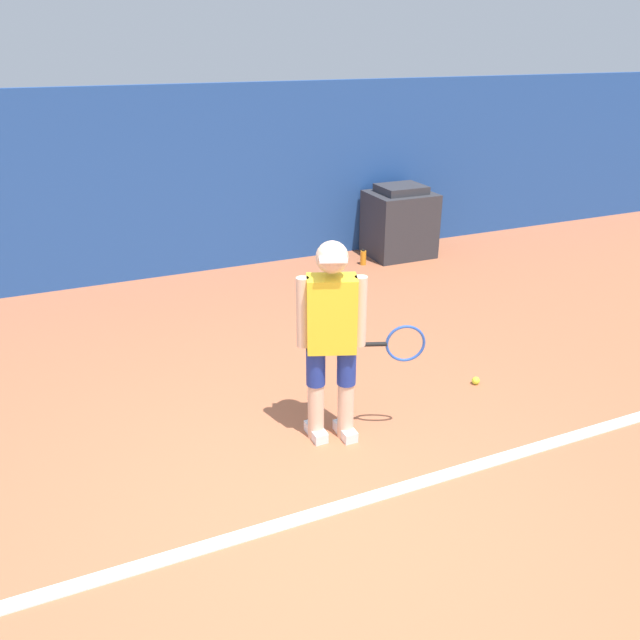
{
  "coord_description": "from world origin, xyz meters",
  "views": [
    {
      "loc": [
        -1.21,
        -2.74,
        2.72
      ],
      "look_at": [
        0.42,
        1.02,
        0.87
      ],
      "focal_mm": 35.0,
      "sensor_mm": 36.0,
      "label": 1
    }
  ],
  "objects_px": {
    "tennis_player": "(333,336)",
    "water_bottle": "(363,257)",
    "tennis_ball": "(476,381)",
    "covered_chair": "(399,222)"
  },
  "relations": [
    {
      "from": "tennis_player",
      "to": "covered_chair",
      "type": "distance_m",
      "value": 4.46
    },
    {
      "from": "tennis_player",
      "to": "covered_chair",
      "type": "height_order",
      "value": "tennis_player"
    },
    {
      "from": "tennis_ball",
      "to": "tennis_player",
      "type": "bearing_deg",
      "value": -171.82
    },
    {
      "from": "tennis_ball",
      "to": "water_bottle",
      "type": "distance_m",
      "value": 3.24
    },
    {
      "from": "tennis_player",
      "to": "water_bottle",
      "type": "height_order",
      "value": "tennis_player"
    },
    {
      "from": "tennis_ball",
      "to": "water_bottle",
      "type": "relative_size",
      "value": 0.32
    },
    {
      "from": "tennis_ball",
      "to": "covered_chair",
      "type": "relative_size",
      "value": 0.07
    },
    {
      "from": "covered_chair",
      "to": "water_bottle",
      "type": "bearing_deg",
      "value": -163.83
    },
    {
      "from": "tennis_player",
      "to": "water_bottle",
      "type": "distance_m",
      "value": 4.01
    },
    {
      "from": "tennis_player",
      "to": "water_bottle",
      "type": "relative_size",
      "value": 7.19
    }
  ]
}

